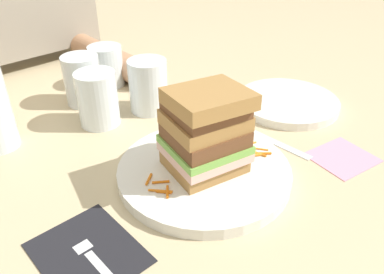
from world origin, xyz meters
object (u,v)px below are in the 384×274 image
(empty_tumbler_0, at_px, (83,80))
(empty_tumbler_1, at_px, (106,66))
(main_plate, at_px, (206,172))
(knife, at_px, (263,136))
(empty_tumbler_2, at_px, (98,99))
(juice_glass, at_px, (148,89))
(napkin_pink, at_px, (342,157))
(fork, at_px, (97,262))
(sandwich, at_px, (207,132))
(napkin_dark, at_px, (88,252))
(side_plate, at_px, (287,102))

(empty_tumbler_0, height_order, empty_tumbler_1, empty_tumbler_0)
(main_plate, bearing_deg, empty_tumbler_0, 90.83)
(knife, distance_m, empty_tumbler_2, 0.30)
(knife, relative_size, juice_glass, 1.97)
(empty_tumbler_1, bearing_deg, napkin_pink, -76.40)
(empty_tumbler_2, bearing_deg, fork, -122.36)
(main_plate, height_order, empty_tumbler_2, empty_tumbler_2)
(sandwich, relative_size, empty_tumbler_2, 1.31)
(napkin_pink, bearing_deg, empty_tumbler_2, 121.69)
(empty_tumbler_2, bearing_deg, empty_tumbler_1, 52.78)
(napkin_pink, bearing_deg, napkin_dark, 165.08)
(knife, relative_size, empty_tumbler_2, 2.01)
(napkin_dark, height_order, knife, same)
(juice_glass, distance_m, empty_tumbler_1, 0.16)
(empty_tumbler_0, distance_m, side_plate, 0.41)
(napkin_dark, relative_size, fork, 0.79)
(fork, bearing_deg, knife, 6.60)
(napkin_dark, height_order, napkin_pink, same)
(fork, xyz_separation_m, side_plate, (0.49, 0.08, 0.00))
(napkin_dark, xyz_separation_m, empty_tumbler_0, (0.20, 0.35, 0.05))
(side_plate, bearing_deg, juice_glass, 140.26)
(main_plate, bearing_deg, knife, 4.10)
(main_plate, distance_m, fork, 0.21)
(empty_tumbler_2, bearing_deg, empty_tumbler_0, 76.45)
(sandwich, xyz_separation_m, empty_tumbler_2, (-0.03, 0.25, -0.03))
(empty_tumbler_0, bearing_deg, empty_tumbler_1, 27.57)
(main_plate, relative_size, sandwich, 1.98)
(main_plate, height_order, empty_tumbler_0, empty_tumbler_0)
(knife, relative_size, empty_tumbler_1, 2.28)
(empty_tumbler_2, bearing_deg, sandwich, -83.78)
(main_plate, relative_size, fork, 1.56)
(main_plate, height_order, empty_tumbler_1, empty_tumbler_1)
(side_plate, bearing_deg, empty_tumbler_1, 121.88)
(side_plate, height_order, napkin_pink, side_plate)
(sandwich, distance_m, fork, 0.22)
(knife, distance_m, empty_tumbler_0, 0.37)
(juice_glass, distance_m, empty_tumbler_2, 0.10)
(juice_glass, distance_m, napkin_pink, 0.37)
(empty_tumbler_0, bearing_deg, main_plate, -89.17)
(empty_tumbler_2, distance_m, napkin_pink, 0.43)
(empty_tumbler_0, relative_size, side_plate, 0.49)
(fork, bearing_deg, empty_tumbler_2, 57.64)
(fork, xyz_separation_m, empty_tumbler_0, (0.20, 0.37, 0.04))
(fork, distance_m, empty_tumbler_2, 0.33)
(empty_tumbler_0, distance_m, napkin_pink, 0.50)
(napkin_dark, distance_m, side_plate, 0.49)
(sandwich, distance_m, napkin_dark, 0.22)
(napkin_pink, bearing_deg, fork, 168.09)
(napkin_pink, bearing_deg, knife, 109.19)
(empty_tumbler_1, relative_size, empty_tumbler_2, 0.88)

